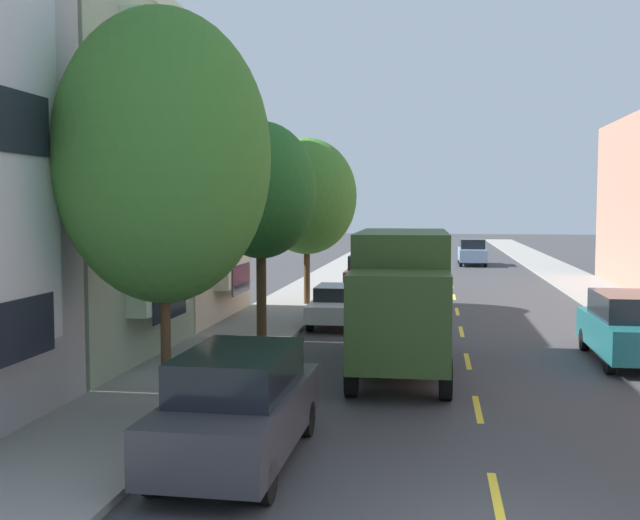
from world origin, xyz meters
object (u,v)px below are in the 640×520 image
at_px(parked_suv_burgundy, 368,273).
at_px(parked_suv_charcoal, 239,405).
at_px(street_tree_third, 307,196).
at_px(street_tree_second, 261,191).
at_px(parked_sedan_white, 338,304).
at_px(street_tree_nearest, 163,157).
at_px(moving_sky_sedan, 472,252).
at_px(parked_suv_teal, 629,327).
at_px(delivery_box_truck, 402,293).
at_px(parked_sedan_champagne, 391,252).

bearing_deg(parked_suv_burgundy, parked_suv_charcoal, -89.89).
xyz_separation_m(street_tree_third, parked_suv_charcoal, (2.20, -19.56, -3.78)).
distance_m(street_tree_third, parked_suv_burgundy, 7.05).
height_order(street_tree_second, parked_suv_charcoal, street_tree_second).
xyz_separation_m(parked_sedan_white, parked_suv_charcoal, (0.23, -14.92, 0.24)).
bearing_deg(street_tree_nearest, moving_sky_sedan, 78.84).
relative_size(street_tree_nearest, moving_sky_sedan, 1.70).
bearing_deg(street_tree_third, moving_sky_sedan, 71.48).
bearing_deg(moving_sky_sedan, parked_suv_burgundy, -107.74).
height_order(street_tree_nearest, parked_suv_teal, street_tree_nearest).
xyz_separation_m(street_tree_second, delivery_box_truck, (4.59, -3.19, -2.81)).
height_order(street_tree_second, delivery_box_truck, street_tree_second).
distance_m(street_tree_third, parked_sedan_white, 6.45).
distance_m(street_tree_nearest, parked_suv_teal, 13.68).
bearing_deg(parked_suv_charcoal, street_tree_third, 96.40).
bearing_deg(parked_suv_teal, parked_sedan_white, 149.00).
distance_m(delivery_box_truck, parked_suv_charcoal, 8.24).
height_order(delivery_box_truck, parked_sedan_white, delivery_box_truck).
relative_size(street_tree_second, moving_sky_sedan, 1.43).
distance_m(street_tree_third, delivery_box_truck, 12.90).
bearing_deg(moving_sky_sedan, parked_suv_charcoal, -97.77).
relative_size(parked_sedan_champagne, parked_suv_teal, 0.94).
height_order(parked_suv_burgundy, parked_sedan_champagne, parked_suv_burgundy).
height_order(street_tree_second, parked_suv_teal, street_tree_second).
distance_m(parked_suv_burgundy, parked_suv_charcoal, 25.11).
bearing_deg(delivery_box_truck, parked_sedan_white, 110.35).
relative_size(street_tree_third, parked_sedan_champagne, 1.58).
xyz_separation_m(parked_sedan_champagne, parked_suv_teal, (8.78, -37.22, 0.24)).
height_order(street_tree_nearest, parked_suv_burgundy, street_tree_nearest).
bearing_deg(street_tree_nearest, street_tree_third, 90.00).
bearing_deg(street_tree_nearest, parked_suv_burgundy, 84.59).
distance_m(street_tree_third, parked_suv_teal, 15.20).
height_order(delivery_box_truck, parked_sedan_champagne, delivery_box_truck).
xyz_separation_m(delivery_box_truck, parked_suv_teal, (6.24, 1.77, -1.04)).
relative_size(delivery_box_truck, parked_suv_teal, 1.58).
bearing_deg(parked_suv_charcoal, street_tree_nearest, 131.86).
bearing_deg(street_tree_third, parked_suv_charcoal, -83.60).
relative_size(street_tree_second, parked_sedan_champagne, 1.53).
xyz_separation_m(street_tree_third, delivery_box_truck, (4.59, -11.74, -2.74)).
relative_size(street_tree_third, moving_sky_sedan, 1.49).
height_order(parked_suv_teal, parked_sedan_white, parked_suv_teal).
distance_m(street_tree_third, moving_sky_sedan, 26.09).
relative_size(parked_suv_charcoal, moving_sky_sedan, 1.01).
height_order(street_tree_nearest, moving_sky_sedan, street_tree_nearest).
bearing_deg(delivery_box_truck, parked_suv_charcoal, -107.05).
bearing_deg(parked_suv_teal, street_tree_second, 172.55).
height_order(delivery_box_truck, parked_suv_burgundy, delivery_box_truck).
relative_size(parked_sedan_white, moving_sky_sedan, 0.94).
bearing_deg(street_tree_second, parked_sedan_champagne, 86.72).
xyz_separation_m(street_tree_second, parked_sedan_champagne, (2.05, 35.80, -4.09)).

